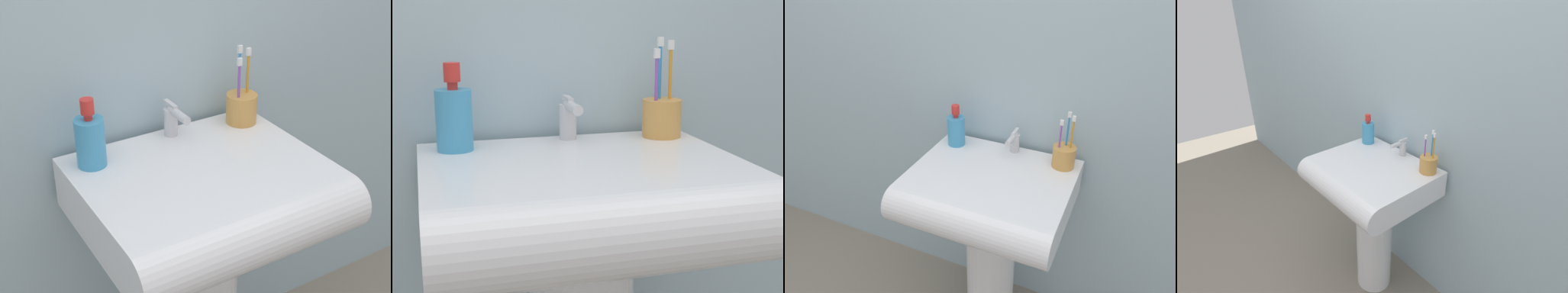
{
  "view_description": "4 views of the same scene",
  "coord_description": "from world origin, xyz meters",
  "views": [
    {
      "loc": [
        -0.64,
        -1.05,
        1.55
      ],
      "look_at": [
        -0.02,
        -0.02,
        0.89
      ],
      "focal_mm": 55.0,
      "sensor_mm": 36.0,
      "label": 1
    },
    {
      "loc": [
        -0.28,
        -1.03,
        1.09
      ],
      "look_at": [
        0.01,
        -0.01,
        0.85
      ],
      "focal_mm": 55.0,
      "sensor_mm": 36.0,
      "label": 2
    },
    {
      "loc": [
        0.44,
        -1.07,
        1.59
      ],
      "look_at": [
        -0.04,
        -0.02,
        0.93
      ],
      "focal_mm": 35.0,
      "sensor_mm": 36.0,
      "label": 3
    },
    {
      "loc": [
        1.02,
        -0.87,
        1.58
      ],
      "look_at": [
        -0.01,
        -0.01,
        0.92
      ],
      "focal_mm": 28.0,
      "sensor_mm": 36.0,
      "label": 4
    }
  ],
  "objects": [
    {
      "name": "wall_back",
      "position": [
        0.0,
        0.26,
        1.2
      ],
      "size": [
        5.0,
        0.05,
        2.4
      ],
      "primitive_type": "cube",
      "color": "#9EB7C1",
      "rests_on": "ground"
    },
    {
      "name": "sink_pedestal",
      "position": [
        0.0,
        0.0,
        0.34
      ],
      "size": [
        0.2,
        0.2,
        0.69
      ],
      "primitive_type": "cylinder",
      "color": "white",
      "rests_on": "ground"
    },
    {
      "name": "sink_basin",
      "position": [
        0.0,
        -0.05,
        0.76
      ],
      "size": [
        0.58,
        0.5,
        0.13
      ],
      "color": "white",
      "rests_on": "sink_pedestal"
    },
    {
      "name": "faucet",
      "position": [
        0.02,
        0.17,
        0.87
      ],
      "size": [
        0.04,
        0.11,
        0.09
      ],
      "color": "silver",
      "rests_on": "sink_basin"
    },
    {
      "name": "toothbrush_cup",
      "position": [
        0.22,
        0.15,
        0.87
      ],
      "size": [
        0.08,
        0.08,
        0.21
      ],
      "color": "#D19347",
      "rests_on": "sink_basin"
    },
    {
      "name": "soap_bottle",
      "position": [
        -0.22,
        0.14,
        0.89
      ],
      "size": [
        0.07,
        0.07,
        0.17
      ],
      "color": "#3F99CC",
      "rests_on": "sink_basin"
    }
  ]
}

